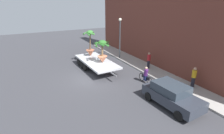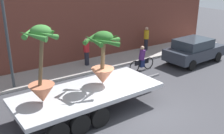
# 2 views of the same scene
# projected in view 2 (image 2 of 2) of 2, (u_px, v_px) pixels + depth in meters

# --- Properties ---
(ground_plane) EXTENTS (60.00, 60.00, 0.00)m
(ground_plane) POSITION_uv_depth(u_px,v_px,m) (144.00, 111.00, 11.24)
(ground_plane) COLOR #38383D
(sidewalk) EXTENTS (24.00, 2.20, 0.15)m
(sidewalk) POSITION_uv_depth(u_px,v_px,m) (79.00, 68.00, 15.97)
(sidewalk) COLOR #A39E99
(sidewalk) RESTS_ON ground
(flatbed_trailer) EXTENTS (7.20, 2.81, 0.98)m
(flatbed_trailer) POSITION_uv_depth(u_px,v_px,m) (84.00, 96.00, 10.79)
(flatbed_trailer) COLOR #B7BABF
(flatbed_trailer) RESTS_ON ground
(potted_palm_rear) EXTENTS (1.38, 1.47, 2.91)m
(potted_palm_rear) POSITION_uv_depth(u_px,v_px,m) (42.00, 70.00, 9.51)
(potted_palm_rear) COLOR #B26647
(potted_palm_rear) RESTS_ON flatbed_trailer
(potted_palm_middle) EXTENTS (1.59, 1.71, 2.32)m
(potted_palm_middle) POSITION_uv_depth(u_px,v_px,m) (103.00, 59.00, 11.17)
(potted_palm_middle) COLOR #C17251
(potted_palm_middle) RESTS_ON flatbed_trailer
(cyclist) EXTENTS (1.84, 0.34, 1.54)m
(cyclist) POSITION_uv_depth(u_px,v_px,m) (142.00, 60.00, 15.59)
(cyclist) COLOR black
(cyclist) RESTS_ON ground
(parked_car) EXTENTS (4.21, 2.12, 1.58)m
(parked_car) POSITION_uv_depth(u_px,v_px,m) (194.00, 50.00, 16.92)
(parked_car) COLOR #2D333D
(parked_car) RESTS_ON ground
(pedestrian_near_gate) EXTENTS (0.36, 0.36, 1.71)m
(pedestrian_near_gate) POSITION_uv_depth(u_px,v_px,m) (87.00, 51.00, 15.96)
(pedestrian_near_gate) COLOR black
(pedestrian_near_gate) RESTS_ON sidewalk
(pedestrian_far_left) EXTENTS (0.36, 0.36, 1.71)m
(pedestrian_far_left) POSITION_uv_depth(u_px,v_px,m) (146.00, 38.00, 19.02)
(pedestrian_far_left) COLOR black
(pedestrian_far_left) RESTS_ON sidewalk
(street_lamp) EXTENTS (0.36, 0.36, 4.83)m
(street_lamp) POSITION_uv_depth(u_px,v_px,m) (6.00, 26.00, 12.14)
(street_lamp) COLOR #383D42
(street_lamp) RESTS_ON sidewalk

